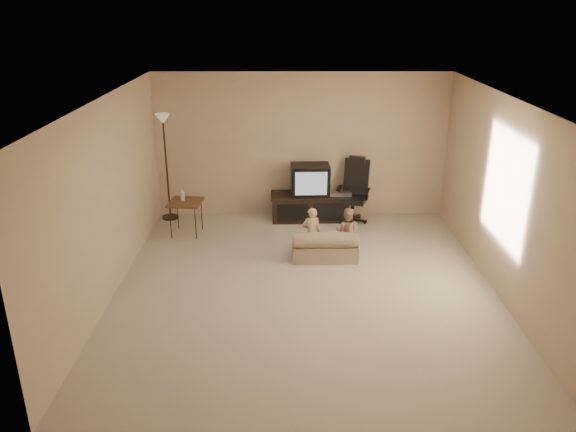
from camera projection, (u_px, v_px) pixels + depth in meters
name	position (u px, v px, depth m)	size (l,w,h in m)	color
floor	(305.00, 287.00, 7.52)	(5.50, 5.50, 0.00)	beige
room_shell	(306.00, 179.00, 6.97)	(5.50, 5.50, 5.50)	white
tv_stand	(310.00, 197.00, 9.70)	(1.39, 0.55, 0.98)	black
office_chair	(354.00, 199.00, 9.63)	(0.65, 0.67, 1.12)	black
side_table	(185.00, 202.00, 9.03)	(0.56, 0.56, 0.76)	brown
floor_lamp	(165.00, 143.00, 9.41)	(0.29, 0.29, 1.84)	#302215
child_sofa	(325.00, 247.00, 8.27)	(0.96, 0.54, 0.47)	tan
toddler_left	(311.00, 232.00, 8.30)	(0.28, 0.20, 0.77)	tan
toddler_right	(347.00, 231.00, 8.36)	(0.36, 0.20, 0.74)	tan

